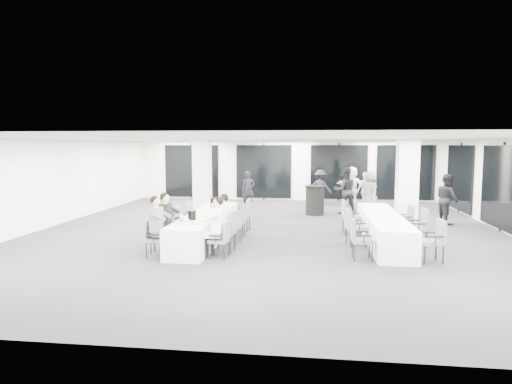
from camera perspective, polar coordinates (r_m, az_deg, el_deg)
room at (r=14.62m, az=5.40°, el=1.07°), size 14.04×16.04×2.84m
column_left at (r=17.20m, az=-6.74°, el=1.83°), size 0.60×0.60×2.80m
column_right at (r=14.78m, az=18.34°, el=0.89°), size 0.60×0.60×2.80m
banquet_table_main at (r=12.64m, az=-6.25°, el=-4.35°), size 0.90×5.00×0.75m
banquet_table_side at (r=12.80m, az=15.57°, el=-4.41°), size 0.90×5.00×0.75m
cocktail_table at (r=17.22m, az=7.37°, el=-1.00°), size 0.79×0.79×1.09m
chair_main_left_near at (r=11.04m, az=-12.79°, el=-5.37°), size 0.46×0.51×0.86m
chair_main_left_second at (r=11.67m, az=-11.69°, el=-4.32°), size 0.51×0.57×1.00m
chair_main_left_mid at (r=12.57m, az=-10.23°, el=-3.80°), size 0.47×0.52×0.91m
chair_main_left_fourth at (r=13.28m, az=-9.26°, el=-3.30°), size 0.50×0.54×0.89m
chair_main_left_far at (r=14.29m, az=-8.05°, el=-2.67°), size 0.53×0.55×0.88m
chair_main_right_near at (r=10.62m, az=-4.29°, el=-5.66°), size 0.48×0.52×0.86m
chair_main_right_second at (r=11.21m, az=-3.59°, el=-4.62°), size 0.54×0.60×1.01m
chair_main_right_mid at (r=12.13m, az=-2.80°, el=-4.07°), size 0.53×0.57×0.91m
chair_main_right_fourth at (r=12.99m, az=-2.11°, el=-3.34°), size 0.48×0.53×0.93m
chair_main_right_far at (r=13.88m, az=-1.47°, el=-2.60°), size 0.52×0.58×0.99m
chair_side_left_near at (r=10.72m, az=12.72°, el=-5.48°), size 0.49×0.54×0.93m
chair_side_left_mid at (r=12.16m, az=12.07°, el=-4.05°), size 0.58×0.61×0.95m
chair_side_left_far at (r=13.69m, az=11.50°, el=-2.80°), size 0.55×0.60×1.00m
chair_side_right_near at (r=10.99m, az=21.45°, el=-5.37°), size 0.54×0.58×0.96m
chair_side_right_mid at (r=12.48m, az=19.71°, el=-3.93°), size 0.53×0.58×0.99m
chair_side_right_far at (r=13.98m, az=18.29°, el=-3.13°), size 0.50×0.54×0.86m
seated_guest_a at (r=10.93m, az=-12.04°, el=-3.74°), size 0.50×0.38×1.44m
seated_guest_b at (r=11.58m, az=-10.92°, el=-3.18°), size 0.50×0.38×1.44m
seated_guest_c at (r=10.60m, az=-5.14°, el=-3.93°), size 0.50×0.38×1.44m
seated_guest_d at (r=11.21m, az=-4.45°, el=-3.38°), size 0.50×0.38×1.44m
standing_guest_a at (r=18.94m, az=-0.99°, el=0.60°), size 0.77×0.71×1.71m
standing_guest_b at (r=17.61m, az=11.08°, el=0.57°), size 1.07×0.78×2.01m
standing_guest_c at (r=20.18m, az=8.03°, el=0.90°), size 1.24×0.88×1.73m
standing_guest_d at (r=19.02m, az=13.56°, el=0.47°), size 1.15×1.04×1.72m
standing_guest_e at (r=18.50m, az=14.02°, el=0.42°), size 0.84×1.00×1.79m
standing_guest_f at (r=20.32m, az=11.93°, el=1.10°), size 1.86×1.38×1.90m
standing_guest_g at (r=20.22m, az=-6.54°, el=1.42°), size 0.89×0.78×2.08m
standing_guest_h at (r=16.33m, az=22.79°, el=-0.40°), size 0.74×1.01×1.90m
ice_bucket_near at (r=11.54m, az=-8.01°, el=-2.89°), size 0.21×0.21×0.23m
ice_bucket_far at (r=13.82m, az=-5.23°, el=-1.30°), size 0.24×0.24×0.28m
water_bottle_a at (r=10.89m, az=-9.28°, el=-3.41°), size 0.08×0.08×0.24m
water_bottle_b at (r=12.93m, az=-5.46°, el=-1.92°), size 0.07×0.07×0.22m
water_bottle_c at (r=14.51m, az=-4.28°, el=-1.09°), size 0.06×0.06×0.20m
plate_a at (r=11.17m, az=-8.06°, el=-3.73°), size 0.19×0.19×0.03m
plate_b at (r=10.80m, az=-8.09°, el=-4.07°), size 0.21×0.21×0.03m
plate_c at (r=11.99m, az=-6.30°, el=-3.04°), size 0.21×0.21×0.03m
wine_glass at (r=10.51m, az=-8.42°, el=-3.65°), size 0.07×0.07×0.19m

